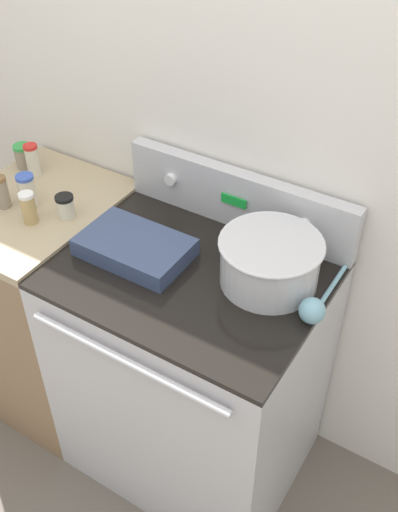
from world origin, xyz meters
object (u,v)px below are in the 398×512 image
object	(u,v)px
casserole_dish	(135,246)
spice_jar_black_cap	(65,206)
spice_jar_white_cap	(29,208)
spice_jar_brown_cap	(2,192)
ladle	(314,308)
spice_jar_green_cap	(23,156)
mixing_bowl	(270,259)
spice_jar_red_cap	(32,160)
spice_jar_blue_cap	(27,190)

from	to	relation	value
casserole_dish	spice_jar_black_cap	distance (m)	0.31
spice_jar_white_cap	spice_jar_brown_cap	distance (m)	0.14
ladle	spice_jar_green_cap	xyz separation A→B (m)	(-1.24, 0.15, 0.02)
spice_jar_black_cap	spice_jar_white_cap	bearing A→B (deg)	-131.63
spice_jar_brown_cap	mixing_bowl	bearing A→B (deg)	8.81
mixing_bowl	spice_jar_green_cap	distance (m)	1.07
spice_jar_brown_cap	casserole_dish	bearing A→B (deg)	4.05
mixing_bowl	spice_jar_red_cap	xyz separation A→B (m)	(-1.00, 0.07, -0.01)
spice_jar_blue_cap	spice_jar_brown_cap	bearing A→B (deg)	-142.38
spice_jar_red_cap	spice_jar_blue_cap	bearing A→B (deg)	-51.08
spice_jar_black_cap	spice_jar_white_cap	world-z (taller)	spice_jar_white_cap
mixing_bowl	spice_jar_black_cap	xyz separation A→B (m)	(-0.72, -0.08, -0.03)
casserole_dish	spice_jar_green_cap	bearing A→B (deg)	163.72
mixing_bowl	spice_jar_red_cap	bearing A→B (deg)	176.26
spice_jar_black_cap	spice_jar_brown_cap	bearing A→B (deg)	-162.47
spice_jar_white_cap	spice_jar_red_cap	size ratio (longest dim) A/B	0.94
mixing_bowl	spice_jar_black_cap	world-z (taller)	mixing_bowl
ladle	spice_jar_blue_cap	xyz separation A→B (m)	(-1.04, -0.02, 0.04)
casserole_dish	ladle	bearing A→B (deg)	3.80
casserole_dish	spice_jar_black_cap	world-z (taller)	spice_jar_black_cap
spice_jar_red_cap	spice_jar_green_cap	world-z (taller)	spice_jar_red_cap
mixing_bowl	spice_jar_white_cap	bearing A→B (deg)	-168.39
mixing_bowl	casserole_dish	world-z (taller)	mixing_bowl
casserole_dish	spice_jar_brown_cap	distance (m)	0.53
spice_jar_black_cap	spice_jar_white_cap	distance (m)	0.12
spice_jar_red_cap	spice_jar_green_cap	bearing A→B (deg)	164.69
spice_jar_blue_cap	casserole_dish	bearing A→B (deg)	-1.80
ladle	spice_jar_black_cap	bearing A→B (deg)	-179.56
ladle	spice_jar_white_cap	bearing A→B (deg)	-174.45
casserole_dish	mixing_bowl	bearing A→B (deg)	14.76
casserole_dish	spice_jar_white_cap	bearing A→B (deg)	-171.82
spice_jar_white_cap	spice_jar_blue_cap	xyz separation A→B (m)	(-0.07, 0.07, 0.00)
spice_jar_black_cap	spice_jar_blue_cap	world-z (taller)	spice_jar_blue_cap
mixing_bowl	casserole_dish	bearing A→B (deg)	-165.24
casserole_dish	spice_jar_white_cap	size ratio (longest dim) A/B	3.03
spice_jar_blue_cap	spice_jar_green_cap	world-z (taller)	spice_jar_blue_cap
ladle	spice_jar_brown_cap	xyz separation A→B (m)	(-1.11, -0.08, 0.04)
spice_jar_blue_cap	spice_jar_red_cap	distance (m)	0.20
casserole_dish	spice_jar_red_cap	size ratio (longest dim) A/B	2.85
spice_jar_brown_cap	spice_jar_black_cap	bearing A→B (deg)	17.53
spice_jar_blue_cap	spice_jar_green_cap	bearing A→B (deg)	137.88
spice_jar_white_cap	spice_jar_black_cap	bearing A→B (deg)	48.37
mixing_bowl	casserole_dish	size ratio (longest dim) A/B	0.90
spice_jar_blue_cap	spice_jar_red_cap	bearing A→B (deg)	128.92
casserole_dish	spice_jar_black_cap	xyz separation A→B (m)	(-0.31, 0.03, 0.02)
spice_jar_brown_cap	ladle	bearing A→B (deg)	3.92
spice_jar_white_cap	spice_jar_blue_cap	world-z (taller)	spice_jar_blue_cap
mixing_bowl	spice_jar_blue_cap	world-z (taller)	mixing_bowl
casserole_dish	spice_jar_red_cap	bearing A→B (deg)	163.61
casserole_dish	spice_jar_blue_cap	world-z (taller)	spice_jar_blue_cap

